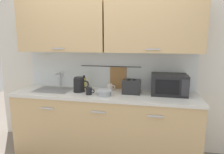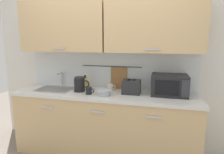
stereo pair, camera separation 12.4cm
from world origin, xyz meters
The scene contains 10 objects.
counter_unit centered at (-0.01, 0.30, 0.46)m, with size 2.53×0.64×0.90m.
back_wall_assembly centered at (0.00, 0.53, 1.52)m, with size 3.70×0.41×2.50m.
sink_faucet centered at (-0.76, 0.53, 1.04)m, with size 0.09×0.17×0.22m.
microwave centered at (0.86, 0.41, 1.04)m, with size 0.46×0.35×0.27m.
electric_kettle centered at (-0.35, 0.29, 1.00)m, with size 0.23×0.16×0.21m.
dish_soap_bottle centered at (-0.35, 0.49, 0.99)m, with size 0.06×0.06×0.20m.
mug_near_sink centered at (-0.17, 0.18, 0.95)m, with size 0.12×0.08×0.09m.
mixing_bowl centered at (0.03, 0.18, 0.94)m, with size 0.21×0.21×0.08m.
toaster centered at (0.37, 0.34, 1.00)m, with size 0.26×0.17×0.19m.
mug_by_kettle centered at (0.05, 0.46, 0.95)m, with size 0.12×0.08×0.09m.
Camera 2 is at (0.73, -2.17, 1.61)m, focal length 31.06 mm.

